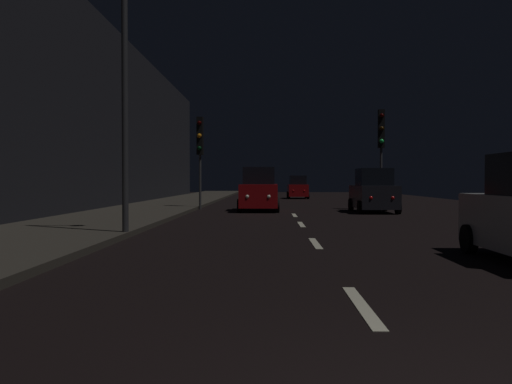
# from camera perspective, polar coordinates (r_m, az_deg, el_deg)

# --- Properties ---
(ground) EXTENTS (26.07, 84.00, 0.02)m
(ground) POSITION_cam_1_polar(r_m,az_deg,el_deg) (28.00, 3.51, -1.83)
(ground) COLOR black
(sidewalk_left) EXTENTS (4.40, 84.00, 0.15)m
(sidewalk_left) POSITION_cam_1_polar(r_m,az_deg,el_deg) (28.56, -10.33, -1.61)
(sidewalk_left) COLOR #38332B
(sidewalk_left) RESTS_ON ground
(building_facade_left) EXTENTS (0.80, 63.00, 9.38)m
(building_facade_left) POSITION_cam_1_polar(r_m,az_deg,el_deg) (26.03, -17.62, 8.26)
(building_facade_left) COLOR black
(building_facade_left) RESTS_ON ground
(lane_centerline) EXTENTS (0.16, 19.04, 0.01)m
(lane_centerline) POSITION_cam_1_polar(r_m,az_deg,el_deg) (15.36, 5.35, -4.25)
(lane_centerline) COLOR beige
(lane_centerline) RESTS_ON ground
(traffic_light_far_right) EXTENTS (0.33, 0.47, 4.99)m
(traffic_light_far_right) POSITION_cam_1_polar(r_m,az_deg,el_deg) (28.54, 12.71, 5.53)
(traffic_light_far_right) COLOR #38383A
(traffic_light_far_right) RESTS_ON ground
(traffic_light_far_left) EXTENTS (0.33, 0.47, 4.66)m
(traffic_light_far_left) POSITION_cam_1_polar(r_m,az_deg,el_deg) (28.24, -5.76, 5.05)
(traffic_light_far_left) COLOR #38383A
(traffic_light_far_left) RESTS_ON ground
(streetlamp_overhead) EXTENTS (1.70, 0.44, 8.20)m
(streetlamp_overhead) POSITION_cam_1_polar(r_m,az_deg,el_deg) (14.96, -11.70, 16.16)
(streetlamp_overhead) COLOR #2D2D30
(streetlamp_overhead) RESTS_ON ground
(car_approaching_headlights) EXTENTS (1.92, 4.15, 2.09)m
(car_approaching_headlights) POSITION_cam_1_polar(r_m,az_deg,el_deg) (26.68, 0.30, 0.10)
(car_approaching_headlights) COLOR maroon
(car_approaching_headlights) RESTS_ON ground
(car_distant_taillights) EXTENTS (1.70, 3.69, 1.86)m
(car_distant_taillights) POSITION_cam_1_polar(r_m,az_deg,el_deg) (45.28, 4.29, 0.41)
(car_distant_taillights) COLOR maroon
(car_distant_taillights) RESTS_ON ground
(car_parked_right_far) EXTENTS (1.85, 4.00, 2.01)m
(car_parked_right_far) POSITION_cam_1_polar(r_m,az_deg,el_deg) (26.11, 11.93, -0.03)
(car_parked_right_far) COLOR black
(car_parked_right_far) RESTS_ON ground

